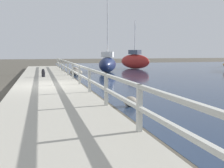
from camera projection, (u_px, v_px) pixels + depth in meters
ground_plane at (48, 90)px, 12.64m from camera, size 120.00×120.00×0.00m
dock_walkway at (48, 88)px, 12.62m from camera, size 3.23×36.00×0.24m
railing at (79, 71)px, 12.93m from camera, size 0.10×32.50×0.95m
boulder_near_dock at (79, 73)px, 21.07m from camera, size 0.52×0.47×0.39m
boulder_far_strip at (74, 72)px, 20.77m from camera, size 0.65×0.58×0.49m
boulder_upstream at (130, 101)px, 8.84m from camera, size 0.46×0.41×0.34m
boulder_mid_strip at (75, 69)px, 25.16m from camera, size 0.56×0.50×0.42m
mooring_bollard at (43, 73)px, 16.80m from camera, size 0.22×0.22×0.51m
sailboat_navy at (108, 64)px, 24.01m from camera, size 2.98×4.61×8.05m
sailboat_red at (135, 61)px, 28.96m from camera, size 2.61×4.29×5.24m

